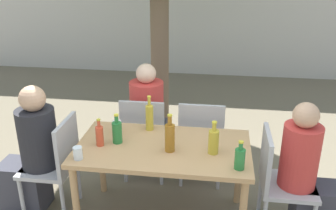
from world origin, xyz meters
The scene contains 17 objects.
cafe_building_wall centered at (0.00, 4.46, 1.40)m, with size 10.00×0.08×2.80m.
dining_table_front centered at (0.00, 0.00, 0.66)m, with size 1.45×0.81×0.74m.
patio_chair_0 centered at (-0.96, 0.00, 0.53)m, with size 0.44×0.44×0.92m.
patio_chair_1 centered at (0.96, 0.00, 0.53)m, with size 0.44×0.44×0.92m.
patio_chair_2 centered at (-0.29, 0.64, 0.53)m, with size 0.44×0.44×0.92m.
patio_chair_3 centered at (0.29, 0.64, 0.53)m, with size 0.44×0.44×0.92m.
person_seated_0 centered at (-1.19, 0.00, 0.55)m, with size 0.57×0.33×1.22m.
person_seated_1 centered at (1.20, 0.00, 0.53)m, with size 0.55×0.30×1.19m.
person_seated_2 centered at (-0.29, 0.87, 0.55)m, with size 0.35×0.57×1.22m.
soda_bottle_0 centered at (-0.52, -0.05, 0.84)m, with size 0.06×0.06×0.24m.
amber_bottle_1 centered at (0.07, -0.07, 0.87)m, with size 0.08×0.08×0.32m.
green_bottle_2 centered at (0.62, -0.27, 0.83)m, with size 0.08×0.08×0.23m.
oil_cruet_3 centered at (-0.17, 0.30, 0.87)m, with size 0.07×0.07×0.33m.
oil_cruet_4 centered at (0.42, -0.06, 0.85)m, with size 0.08×0.08×0.28m.
green_bottle_5 centered at (-0.39, 0.01, 0.84)m, with size 0.08×0.08×0.26m.
drinking_glass_0 centered at (-0.63, -0.30, 0.80)m, with size 0.07×0.07×0.10m.
drinking_glass_1 centered at (-0.44, 0.19, 0.80)m, with size 0.08×0.08×0.12m.
Camera 1 is at (0.42, -2.73, 2.24)m, focal length 40.00 mm.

